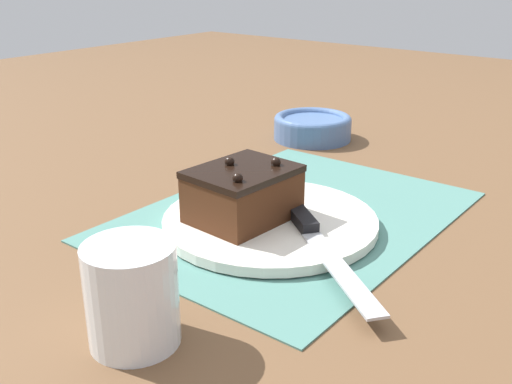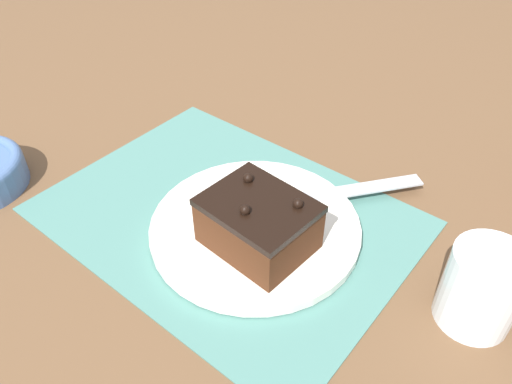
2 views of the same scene
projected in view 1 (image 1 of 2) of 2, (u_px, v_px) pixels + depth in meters
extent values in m
plane|color=brown|center=(292.00, 216.00, 0.77)|extent=(3.00, 3.00, 0.00)
cube|color=slate|center=(292.00, 215.00, 0.77)|extent=(0.46, 0.34, 0.00)
cylinder|color=white|center=(269.00, 221.00, 0.73)|extent=(0.26, 0.26, 0.01)
cube|color=#472614|center=(243.00, 197.00, 0.72)|extent=(0.13, 0.10, 0.06)
cube|color=black|center=(243.00, 172.00, 0.70)|extent=(0.13, 0.10, 0.01)
sphere|color=black|center=(276.00, 162.00, 0.71)|extent=(0.01, 0.01, 0.01)
sphere|color=black|center=(230.00, 162.00, 0.72)|extent=(0.01, 0.01, 0.01)
sphere|color=black|center=(235.00, 177.00, 0.66)|extent=(0.01, 0.01, 0.01)
cube|color=black|center=(300.00, 216.00, 0.72)|extent=(0.07, 0.08, 0.01)
cube|color=#B7BABF|center=(340.00, 271.00, 0.60)|extent=(0.12, 0.15, 0.00)
cylinder|color=white|center=(132.00, 295.00, 0.50)|extent=(0.08, 0.08, 0.09)
cylinder|color=#4C6B9E|center=(312.00, 129.00, 1.10)|extent=(0.14, 0.14, 0.04)
torus|color=#4C6B9E|center=(313.00, 119.00, 1.09)|extent=(0.14, 0.14, 0.02)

